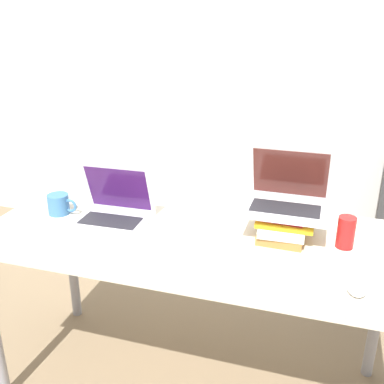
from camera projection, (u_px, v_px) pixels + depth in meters
The scene contains 9 objects.
wall_back at pixel (259, 54), 2.89m from camera, with size 8.00×0.05×2.70m.
desk at pixel (191, 252), 1.82m from camera, with size 1.67×0.74×0.78m.
laptop_left at pixel (114, 210), 1.89m from camera, with size 0.31×0.24×0.24m.
book_stack at pixel (284, 222), 1.76m from camera, with size 0.22×0.28×0.11m.
laptop_on_books at pixel (287, 197), 1.73m from camera, with size 0.32×0.25×0.24m.
wireless_keyboard at pixel (272, 272), 1.51m from camera, with size 0.32×0.13×0.01m.
mouse at pixel (357, 288), 1.41m from camera, with size 0.06×0.10×0.03m.
mug at pixel (59, 204), 1.95m from camera, with size 0.14×0.09×0.09m.
soda_can at pixel (346, 232), 1.66m from camera, with size 0.07×0.07×0.12m.
Camera 1 is at (0.47, -1.16, 1.59)m, focal length 42.00 mm.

